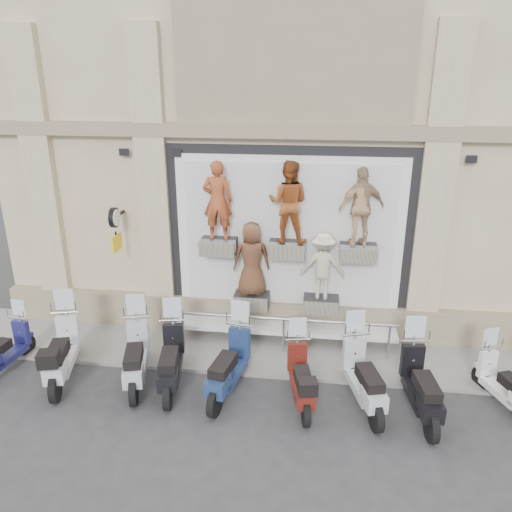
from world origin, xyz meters
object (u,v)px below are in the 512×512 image
object	(u,v)px
scooter_h	(422,374)
scooter_a	(5,341)
guard_rail	(283,336)
scooter_c	(135,346)
scooter_f	(301,368)
scooter_e	(229,355)
scooter_d	(170,350)
scooter_i	(506,375)
scooter_g	(364,367)
scooter_b	(60,342)
clock_sign_bracket	(115,224)

from	to	relation	value
scooter_h	scooter_a	bearing A→B (deg)	170.85
guard_rail	scooter_c	xyz separation A→B (m)	(-2.88, -1.47, 0.37)
guard_rail	scooter_f	xyz separation A→B (m)	(0.47, -1.69, 0.29)
scooter_e	scooter_d	bearing A→B (deg)	-173.15
scooter_i	scooter_a	bearing A→B (deg)	159.13
scooter_d	scooter_g	bearing A→B (deg)	-12.24
scooter_c	scooter_d	xyz separation A→B (m)	(0.74, -0.02, -0.01)
guard_rail	scooter_b	size ratio (longest dim) A/B	2.38
scooter_i	guard_rail	bearing A→B (deg)	141.67
scooter_c	scooter_h	size ratio (longest dim) A/B	1.00
scooter_c	scooter_f	xyz separation A→B (m)	(3.35, -0.23, -0.09)
scooter_e	scooter_g	bearing A→B (deg)	8.88
scooter_b	scooter_h	distance (m)	7.10
clock_sign_bracket	scooter_f	distance (m)	5.29
scooter_d	scooter_g	world-z (taller)	scooter_g
guard_rail	scooter_d	distance (m)	2.63
scooter_i	scooter_g	bearing A→B (deg)	165.07
guard_rail	scooter_b	xyz separation A→B (m)	(-4.43, -1.54, 0.40)
scooter_c	scooter_d	distance (m)	0.74
scooter_e	scooter_g	size ratio (longest dim) A/B	1.02
scooter_a	scooter_d	bearing A→B (deg)	4.01
scooter_b	scooter_d	size ratio (longest dim) A/B	1.04
scooter_c	scooter_h	bearing A→B (deg)	-17.81
scooter_c	scooter_g	bearing A→B (deg)	-16.83
scooter_d	scooter_e	distance (m)	1.20
scooter_e	scooter_f	bearing A→B (deg)	4.44
guard_rail	scooter_a	bearing A→B (deg)	-166.57
scooter_a	scooter_e	world-z (taller)	scooter_e
clock_sign_bracket	scooter_a	xyz separation A→B (m)	(-1.89, -1.85, -2.11)
scooter_d	scooter_f	world-z (taller)	scooter_d
scooter_b	scooter_g	bearing A→B (deg)	-15.81
clock_sign_bracket	scooter_i	distance (m)	8.63
scooter_f	scooter_h	xyz separation A→B (m)	(2.20, -0.04, 0.09)
scooter_d	guard_rail	bearing A→B (deg)	24.30
scooter_f	scooter_g	world-z (taller)	scooter_g
scooter_c	scooter_i	world-z (taller)	scooter_c
scooter_g	scooter_h	world-z (taller)	scooter_h
scooter_a	scooter_g	bearing A→B (deg)	3.95
clock_sign_bracket	scooter_a	size ratio (longest dim) A/B	0.60
scooter_g	scooter_e	bearing A→B (deg)	163.99
scooter_d	scooter_f	xyz separation A→B (m)	(2.61, -0.20, -0.08)
guard_rail	scooter_a	size ratio (longest dim) A/B	2.96
scooter_c	scooter_d	size ratio (longest dim) A/B	1.01
guard_rail	scooter_d	size ratio (longest dim) A/B	2.48
scooter_a	scooter_b	size ratio (longest dim) A/B	0.80
clock_sign_bracket	scooter_b	size ratio (longest dim) A/B	0.48
scooter_e	scooter_i	bearing A→B (deg)	12.65
scooter_a	scooter_e	xyz separation A→B (m)	(4.84, -0.17, 0.15)
scooter_a	scooter_c	size ratio (longest dim) A/B	0.83
clock_sign_bracket	scooter_h	xyz separation A→B (m)	(6.57, -2.20, -1.96)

